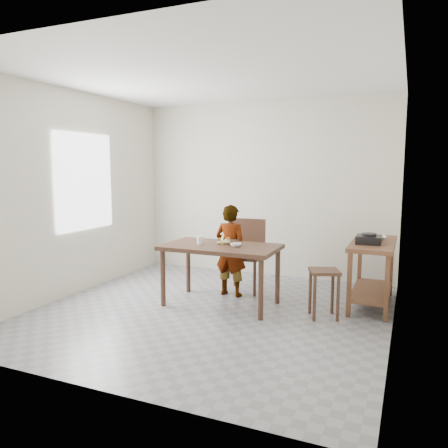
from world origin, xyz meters
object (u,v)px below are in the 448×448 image
at_px(prep_counter, 372,274).
at_px(stool, 324,294).
at_px(child, 231,250).
at_px(dining_chair, 244,256).
at_px(dining_table, 221,275).

bearing_deg(prep_counter, stool, -124.46).
height_order(child, dining_chair, child).
relative_size(dining_table, dining_chair, 1.43).
relative_size(dining_table, child, 1.15).
distance_m(prep_counter, dining_chair, 1.67).
height_order(prep_counter, stool, prep_counter).
bearing_deg(child, dining_table, 100.28).
relative_size(dining_chair, stool, 1.77).
xyz_separation_m(prep_counter, child, (-1.76, -0.28, 0.21)).
distance_m(dining_table, child, 0.48).
bearing_deg(stool, dining_chair, 151.29).
bearing_deg(dining_chair, child, -112.14).
bearing_deg(dining_table, child, 95.38).
distance_m(dining_table, dining_chair, 0.70).
xyz_separation_m(dining_table, dining_chair, (0.05, 0.69, 0.11)).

